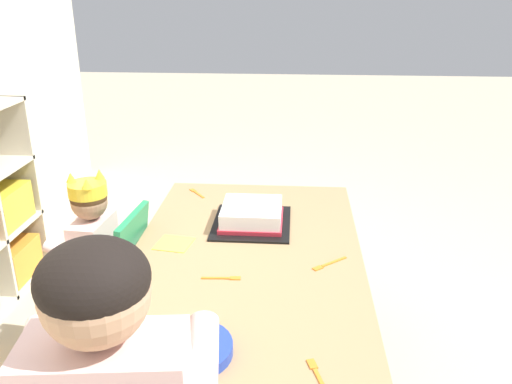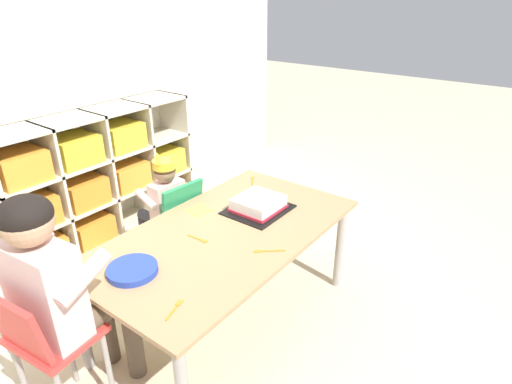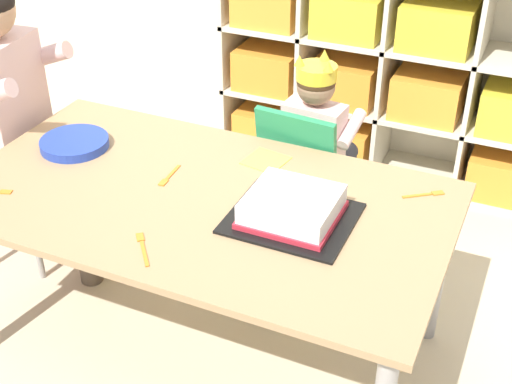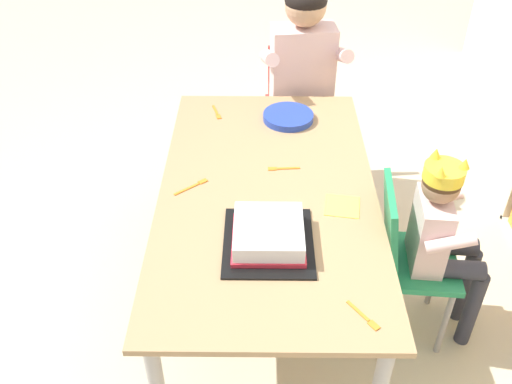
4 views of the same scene
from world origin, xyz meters
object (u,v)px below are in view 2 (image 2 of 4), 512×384
(child_with_crown, at_px, (163,200))
(fork_scattered_mid_table, at_px, (253,180))
(birthday_cake_on_tray, at_px, (258,205))
(activity_table, at_px, (225,242))
(fork_at_table_front_edge, at_px, (267,251))
(fork_near_cake_tray, at_px, (175,308))
(classroom_chair_blue, at_px, (176,223))
(paper_plate_stack, at_px, (132,270))
(fork_by_napkin, at_px, (199,239))
(classroom_chair_adult_side, at_px, (46,341))
(adult_helper_seated, at_px, (59,282))

(child_with_crown, bearing_deg, fork_scattered_mid_table, 147.21)
(birthday_cake_on_tray, height_order, fork_scattered_mid_table, birthday_cake_on_tray)
(activity_table, xyz_separation_m, fork_at_table_front_edge, (-0.02, -0.28, 0.07))
(child_with_crown, distance_m, fork_near_cake_tray, 1.12)
(classroom_chair_blue, distance_m, fork_scattered_mid_table, 0.56)
(child_with_crown, xyz_separation_m, fork_near_cake_tray, (-0.71, -0.86, 0.07))
(child_with_crown, bearing_deg, birthday_cake_on_tray, 107.73)
(activity_table, distance_m, paper_plate_stack, 0.53)
(fork_near_cake_tray, bearing_deg, fork_by_napkin, -164.06)
(classroom_chair_blue, xyz_separation_m, paper_plate_stack, (-0.65, -0.43, 0.20))
(paper_plate_stack, distance_m, fork_by_napkin, 0.38)
(classroom_chair_adult_side, relative_size, fork_scattered_mid_table, 6.48)
(fork_by_napkin, bearing_deg, paper_plate_stack, 80.52)
(child_with_crown, height_order, adult_helper_seated, adult_helper_seated)
(fork_by_napkin, bearing_deg, activity_table, -115.52)
(classroom_chair_adult_side, xyz_separation_m, fork_near_cake_tray, (0.34, -0.39, 0.13))
(activity_table, xyz_separation_m, adult_helper_seated, (-0.80, 0.18, 0.15))
(child_with_crown, bearing_deg, paper_plate_stack, 44.02)
(activity_table, xyz_separation_m, fork_scattered_mid_table, (0.61, 0.28, 0.07))
(activity_table, bearing_deg, fork_by_napkin, 158.02)
(classroom_chair_blue, distance_m, fork_at_table_front_edge, 0.84)
(adult_helper_seated, bearing_deg, activity_table, -109.30)
(adult_helper_seated, bearing_deg, fork_at_table_front_edge, -127.37)
(classroom_chair_adult_side, height_order, fork_near_cake_tray, classroom_chair_adult_side)
(adult_helper_seated, height_order, birthday_cake_on_tray, adult_helper_seated)
(paper_plate_stack, height_order, fork_at_table_front_edge, paper_plate_stack)
(child_with_crown, height_order, fork_at_table_front_edge, child_with_crown)
(classroom_chair_adult_side, relative_size, birthday_cake_on_tray, 2.14)
(fork_at_table_front_edge, bearing_deg, birthday_cake_on_tray, 92.55)
(fork_scattered_mid_table, bearing_deg, birthday_cake_on_tray, 5.44)
(fork_by_napkin, distance_m, fork_near_cake_tray, 0.51)
(child_with_crown, height_order, birthday_cake_on_tray, child_with_crown)
(child_with_crown, height_order, fork_near_cake_tray, child_with_crown)
(paper_plate_stack, relative_size, fork_near_cake_tray, 1.82)
(classroom_chair_blue, bearing_deg, fork_at_table_front_edge, 83.74)
(birthday_cake_on_tray, bearing_deg, child_with_crown, 102.95)
(child_with_crown, relative_size, fork_by_napkin, 6.61)
(activity_table, xyz_separation_m, classroom_chair_adult_side, (-0.91, 0.17, -0.07))
(paper_plate_stack, height_order, fork_by_napkin, paper_plate_stack)
(classroom_chair_blue, relative_size, fork_near_cake_tray, 5.61)
(adult_helper_seated, bearing_deg, child_with_crown, -70.87)
(child_with_crown, bearing_deg, fork_at_table_front_edge, 84.53)
(adult_helper_seated, distance_m, birthday_cake_on_tray, 1.10)
(classroom_chair_blue, bearing_deg, fork_near_cake_tray, 51.64)
(activity_table, bearing_deg, birthday_cake_on_tray, -0.08)
(activity_table, bearing_deg, paper_plate_stack, 169.59)
(paper_plate_stack, bearing_deg, fork_at_table_front_edge, -37.38)
(birthday_cake_on_tray, height_order, paper_plate_stack, birthday_cake_on_tray)
(child_with_crown, xyz_separation_m, fork_by_napkin, (-0.28, -0.58, 0.07))
(adult_helper_seated, height_order, paper_plate_stack, adult_helper_seated)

